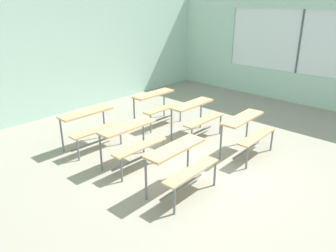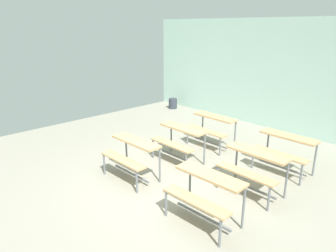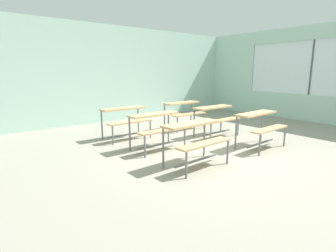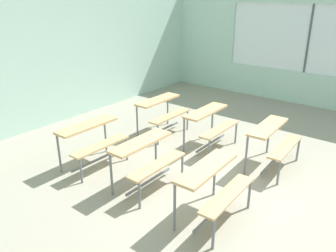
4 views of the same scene
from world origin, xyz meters
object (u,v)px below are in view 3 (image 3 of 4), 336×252
desk_bench_r2c0 (126,116)px  desk_bench_r2c1 (184,109)px  desk_bench_r0c0 (196,134)px  desk_bench_r1c1 (216,114)px  desk_bench_r0c1 (261,122)px  desk_bench_r1c0 (157,123)px

desk_bench_r2c0 → desk_bench_r2c1: bearing=-0.3°
desk_bench_r0c0 → desk_bench_r1c1: size_ratio=1.01×
desk_bench_r1c1 → desk_bench_r0c1: bearing=-90.7°
desk_bench_r0c0 → desk_bench_r2c1: same height
desk_bench_r2c0 → desk_bench_r2c1: (1.85, -0.02, 0.00)m
desk_bench_r0c1 → desk_bench_r2c1: size_ratio=1.02×
desk_bench_r1c0 → desk_bench_r2c1: (1.78, 1.15, 0.00)m
desk_bench_r2c1 → desk_bench_r0c0: bearing=-127.9°
desk_bench_r0c0 → desk_bench_r2c0: 2.37m
desk_bench_r1c0 → desk_bench_r1c1: 1.79m
desk_bench_r1c0 → desk_bench_r2c1: 2.12m
desk_bench_r0c1 → desk_bench_r1c1: (0.02, 1.24, 0.00)m
desk_bench_r1c0 → desk_bench_r2c0: (-0.07, 1.17, 0.00)m
desk_bench_r1c1 → desk_bench_r2c0: same height
desk_bench_r2c0 → desk_bench_r2c1: size_ratio=1.00×
desk_bench_r1c1 → desk_bench_r2c1: (-0.01, 1.16, 0.00)m
desk_bench_r2c0 → desk_bench_r2c1: 1.85m
desk_bench_r1c0 → desk_bench_r2c0: 1.18m
desk_bench_r0c1 → desk_bench_r2c0: 3.05m
desk_bench_r0c1 → desk_bench_r1c0: same height
desk_bench_r0c1 → desk_bench_r1c0: size_ratio=1.02×
desk_bench_r2c1 → desk_bench_r1c1: bearing=-89.2°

